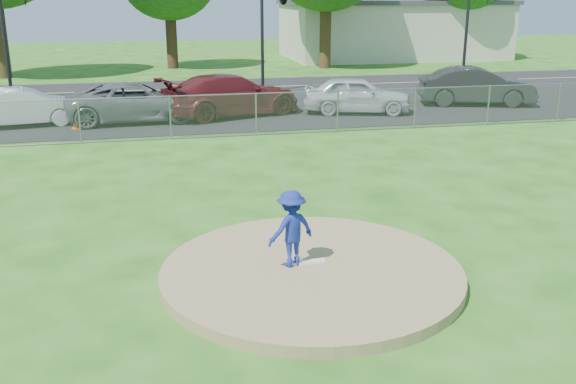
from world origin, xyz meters
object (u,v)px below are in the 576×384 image
Objects in this scene: parked_car_gray at (137,102)px; parked_car_darkred at (231,95)px; parked_car_pearl at (357,95)px; parked_car_charcoal at (476,86)px; commercial_building at (392,29)px; traffic_signal_right at (471,22)px; traffic_signal_left at (9,27)px; traffic_cone at (76,121)px; parked_car_white at (24,107)px; pitcher at (291,228)px.

parked_car_gray is 3.79m from parked_car_darkred.
parked_car_charcoal reaches higher than parked_car_pearl.
parked_car_gray is (-19.15, -22.44, -1.39)m from commercial_building.
parked_car_darkred is (-13.61, -6.03, -2.50)m from traffic_signal_right.
traffic_cone is (3.37, -7.49, -3.05)m from traffic_signal_left.
parked_car_white is 7.96m from parked_car_darkred.
traffic_signal_right reaches higher than pitcher.
parked_car_gray is (4.18, 0.00, 0.04)m from parked_car_white.
parked_car_gray is at bearing 25.01° from traffic_cone.
traffic_cone is at bearing 84.48° from parked_car_darkred.
parked_car_pearl is (-8.36, -6.52, -2.59)m from traffic_signal_right.
commercial_building is 32.41m from parked_car_white.
parked_car_gray is (5.61, -6.44, -2.59)m from traffic_signal_left.
pitcher is 16.89m from parked_car_white.
pitcher reaches higher than parked_car_pearl.
parked_car_darkred reaches higher than parked_car_pearl.
traffic_signal_left is 23.51m from pitcher.
pitcher is 0.32× the size of parked_car_white.
commercial_building reaches higher than parked_car_pearl.
parked_car_white reaches higher than traffic_cone.
parked_car_gray is at bearing -130.47° from commercial_building.
parked_car_pearl is (5.25, -0.49, -0.09)m from parked_car_darkred.
parked_car_pearl is at bearing -114.50° from parked_car_darkred.
commercial_building is at bearing -56.08° from parked_car_white.
parked_car_darkred is at bearing -86.60° from parked_car_gray.
pitcher is at bearing -172.43° from parked_car_gray.
parked_car_darkred is (6.02, 1.46, 0.54)m from traffic_cone.
traffic_signal_right reaches higher than parked_car_darkred.
traffic_signal_right is 10.92m from parked_car_pearl.
parked_car_charcoal is (14.93, 0.77, 0.08)m from parked_car_gray.
commercial_building is 2.93× the size of traffic_signal_left.
traffic_signal_right is at bearing -85.24° from parked_car_darkred.
pitcher is 0.31× the size of parked_car_pearl.
parked_car_darkred reaches higher than parked_car_charcoal.
traffic_signal_right reaches higher than commercial_building.
parked_car_pearl is at bearing -142.03° from traffic_signal_right.
traffic_signal_right is 6.67m from parked_car_charcoal.
traffic_signal_left and traffic_signal_right have the same top height.
parked_car_darkred is at bearing -115.05° from pitcher.
parked_car_pearl is at bearing -100.31° from parked_car_white.
traffic_signal_right is 1.29× the size of parked_car_white.
traffic_signal_right is 9.11× the size of traffic_cone.
parked_car_gray is at bearing 77.07° from parked_car_darkred.
parked_car_charcoal is (20.54, -5.67, -2.52)m from traffic_signal_left.
parked_car_darkred is (7.95, 0.42, 0.14)m from parked_car_white.
traffic_cone is 0.10× the size of parked_car_darkred.
traffic_signal_right is 15.10m from parked_car_darkred.
pitcher is 16.50m from parked_car_pearl.
pitcher is at bearing 157.40° from parked_car_darkred.
parked_car_darkred is 1.16× the size of parked_car_charcoal.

